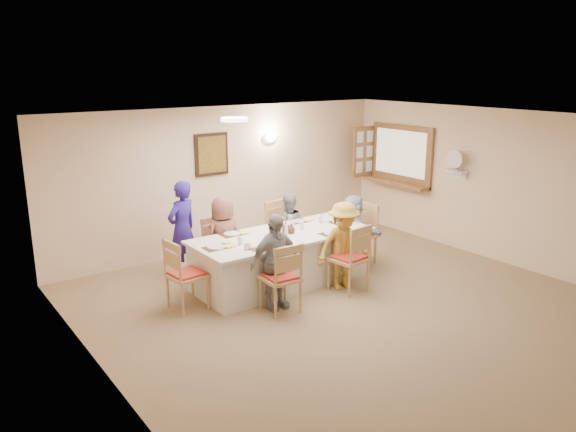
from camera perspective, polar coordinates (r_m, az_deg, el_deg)
ground at (r=7.58m, az=7.58°, el=-9.70°), size 7.00×7.00×0.00m
room_walls at (r=7.08m, az=8.00°, el=1.51°), size 7.00×7.00×7.00m
wall_picture at (r=9.64m, az=-7.77°, el=6.22°), size 0.62×0.05×0.72m
wall_sconce at (r=10.21m, az=-1.76°, el=7.96°), size 0.26×0.09×0.18m
ceiling_light at (r=7.51m, az=-5.47°, el=9.74°), size 0.36×0.36×0.05m
serving_hatch at (r=11.00m, az=11.44°, el=6.07°), size 0.06×1.50×1.15m
hatch_sill at (r=11.00m, az=10.87°, el=3.32°), size 0.30×1.50×0.05m
shutter_door at (r=11.34m, az=7.71°, el=6.50°), size 0.55×0.04×1.00m
fan_shelf at (r=10.10m, az=16.73°, el=4.38°), size 0.22×0.36×0.03m
desk_fan at (r=10.05m, az=16.69°, el=5.21°), size 0.30×0.30×0.28m
dining_table at (r=8.36m, az=-0.60°, el=-4.35°), size 2.70×1.14×0.76m
chair_back_left at (r=8.68m, az=-6.91°, el=-3.20°), size 0.49×0.49×0.91m
chair_back_right at (r=9.28m, az=-0.45°, el=-1.60°), size 0.54×0.54×1.00m
chair_front_left at (r=7.39m, az=-0.79°, el=-6.17°), size 0.49×0.49×0.97m
chair_front_right at (r=8.09m, az=6.18°, el=-4.18°), size 0.54×0.54×1.01m
chair_left_end at (r=7.59m, az=-10.23°, el=-5.78°), size 0.51×0.51×0.98m
chair_right_end at (r=9.27m, az=7.23°, el=-1.80°), size 0.50×0.50×0.98m
diner_back_left at (r=8.52m, az=-6.56°, el=-2.24°), size 0.74×0.58×1.28m
diner_back_right at (r=9.16m, az=-0.01°, el=-1.27°), size 0.64×0.54×1.17m
diner_front_left at (r=7.42m, az=-1.33°, el=-4.67°), size 0.77×0.33×1.30m
diner_front_right at (r=8.13m, az=5.64°, el=-3.02°), size 1.01×0.78×1.29m
diner_right_end at (r=9.16m, az=6.66°, el=-1.39°), size 1.14×0.53×1.16m
caregiver at (r=8.70m, az=-10.69°, el=-1.31°), size 0.77×0.70×1.49m
placemat_fl at (r=7.59m, az=-2.46°, el=-3.35°), size 0.35×0.26×0.01m
plate_fl at (r=7.59m, az=-2.46°, el=-3.27°), size 0.24×0.24×0.01m
napkin_fl at (r=7.64m, az=-1.13°, el=-3.14°), size 0.13×0.13×0.01m
placemat_fr at (r=8.28m, az=4.47°, el=-1.80°), size 0.34×0.25×0.01m
plate_fr at (r=8.28m, az=4.47°, el=-1.73°), size 0.23×0.23×0.01m
napkin_fr at (r=8.36m, az=5.63°, el=-1.62°), size 0.13×0.13×0.01m
placemat_bl at (r=8.27m, az=-5.69°, el=-1.85°), size 0.36×0.27×0.01m
plate_bl at (r=8.27m, az=-5.69°, el=-1.79°), size 0.25×0.25×0.02m
napkin_bl at (r=8.31m, az=-4.45°, el=-1.68°), size 0.13×0.13×0.01m
placemat_br at (r=8.91m, az=0.97°, el=-0.54°), size 0.36×0.26×0.01m
plate_br at (r=8.91m, az=0.97°, el=-0.48°), size 0.22×0.22×0.01m
napkin_br at (r=8.97m, az=2.08°, el=-0.39°), size 0.14×0.14×0.01m
placemat_le at (r=7.69m, az=-7.31°, el=-3.22°), size 0.34×0.25×0.01m
plate_le at (r=7.68m, az=-7.31°, el=-3.15°), size 0.25×0.25×0.02m
napkin_le at (r=7.73m, az=-5.96°, el=-3.02°), size 0.13×0.13×0.01m
placemat_re at (r=8.91m, az=5.27°, el=-0.60°), size 0.33×0.25×0.01m
plate_re at (r=8.91m, az=5.27°, el=-0.54°), size 0.23×0.23×0.01m
napkin_re at (r=8.99m, az=6.34°, el=-0.44°), size 0.14×0.14×0.01m
teacup_a at (r=7.57m, az=-4.15°, el=-3.13°), size 0.16×0.16×0.08m
teacup_b at (r=8.85m, az=-0.67°, el=-0.41°), size 0.10×0.10×0.08m
bowl_a at (r=7.93m, az=-0.85°, el=-2.33°), size 0.37×0.37×0.06m
bowl_b at (r=8.63m, az=-0.00°, el=-0.85°), size 0.26×0.26×0.07m
condiment_ketchup at (r=8.22m, az=-1.09°, el=-1.00°), size 0.14×0.14×0.25m
condiment_brown at (r=8.28m, az=-0.24°, el=-1.11°), size 0.11×0.11×0.18m
condiment_malt at (r=8.27m, az=0.34°, el=-1.28°), size 0.16×0.16×0.14m
drinking_glass at (r=8.18m, az=-1.67°, el=-1.57°), size 0.06×0.06×0.09m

